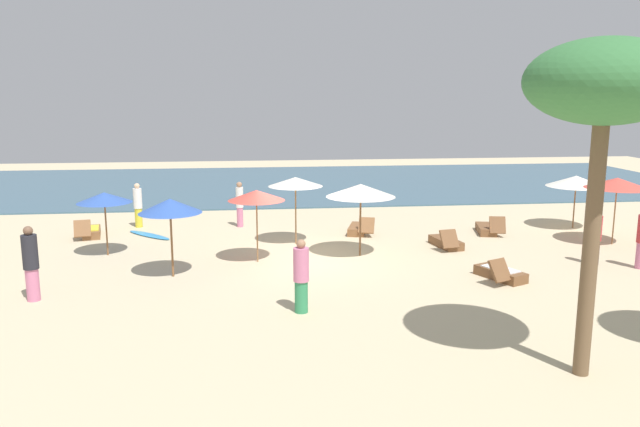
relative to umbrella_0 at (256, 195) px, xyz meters
The scene contains 21 objects.
ground_plane 2.47m from the umbrella_0, ahead, with size 60.00×60.00×0.00m, color beige.
ocean_water 17.06m from the umbrella_0, 85.59° to the left, with size 48.00×16.00×0.06m, color #3D6075.
umbrella_0 is the anchor object (origin of this frame).
umbrella_1 5.00m from the umbrella_0, 164.05° to the left, with size 1.72×1.72×2.06m.
umbrella_2 12.28m from the umbrella_0, ahead, with size 2.14×2.14×2.33m.
umbrella_3 2.64m from the umbrella_0, 58.71° to the left, with size 1.87×1.87×2.33m.
umbrella_5 2.76m from the umbrella_0, 151.58° to the right, with size 1.78×1.78×2.26m.
umbrella_6 3.31m from the umbrella_0, ahead, with size 2.20×2.20×2.34m.
umbrella_7 12.79m from the umbrella_0, 16.30° to the left, with size 2.24×2.24×2.04m.
lounger_0 9.32m from the umbrella_0, 19.52° to the left, with size 0.94×1.73×0.74m.
lounger_1 7.50m from the umbrella_0, 21.65° to the right, with size 1.23×1.75×0.73m.
lounger_2 5.60m from the umbrella_0, 43.33° to the left, with size 1.04×1.78×0.69m.
lounger_3 6.78m from the umbrella_0, 10.08° to the left, with size 0.86×1.73×0.73m.
lounger_4 7.58m from the umbrella_0, 144.86° to the left, with size 0.91×1.75×0.72m.
person_1 5.46m from the umbrella_0, 96.32° to the left, with size 0.29×0.29×1.78m.
person_2 7.36m from the umbrella_0, 128.51° to the left, with size 0.45×0.45×1.73m.
person_3 4.94m from the umbrella_0, 78.51° to the right, with size 0.43×0.43×1.79m.
person_4 10.40m from the umbrella_0, ahead, with size 0.40×0.40×1.72m.
person_5 6.55m from the umbrella_0, 151.74° to the right, with size 0.53×0.53×1.92m.
palm_2 10.88m from the umbrella_0, 55.92° to the right, with size 2.73×2.73×6.09m.
surfboard 5.99m from the umbrella_0, 133.79° to the left, with size 1.92×1.94×0.07m.
Camera 1 is at (-1.55, -18.74, 5.13)m, focal length 35.05 mm.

